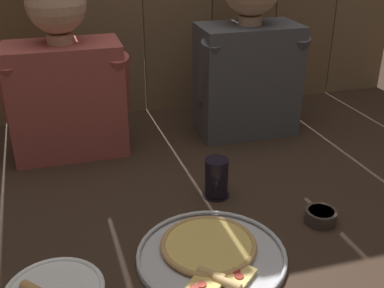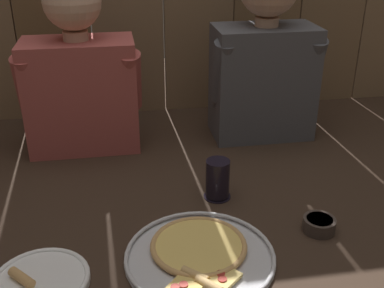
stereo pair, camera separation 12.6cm
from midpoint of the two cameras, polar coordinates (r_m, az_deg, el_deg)
ground_plane at (r=1.27m, az=4.07°, el=-9.32°), size 3.20×3.20×0.00m
pizza_tray at (r=1.15m, az=4.13°, el=-13.02°), size 0.36×0.36×0.03m
dinner_plate at (r=1.11m, az=-14.62°, el=-15.69°), size 0.21×0.21×0.03m
drinking_glass at (r=1.35m, az=5.78°, el=-4.32°), size 0.08×0.08×0.12m
dipping_bowl at (r=1.28m, az=17.80°, el=-9.20°), size 0.08×0.08×0.04m
diner_left at (r=1.59m, az=-11.19°, el=8.66°), size 0.40×0.21×0.59m
diner_right at (r=1.69m, az=10.89°, el=10.82°), size 0.39×0.22×0.63m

